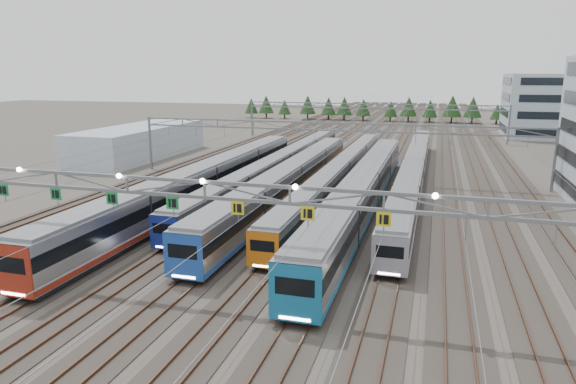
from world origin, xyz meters
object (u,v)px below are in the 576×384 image
(gantry_near, at_px, (203,193))
(depot_bldg_north, at_px, (557,106))
(west_shed, at_px, (140,142))
(train_a, at_px, (205,182))
(gantry_far, at_px, (372,110))
(train_e, at_px, (364,189))
(train_f, at_px, (414,170))
(train_d, at_px, (340,173))
(train_c, at_px, (290,181))
(train_b, at_px, (281,165))
(gantry_mid, at_px, (331,133))

(gantry_near, xyz_separation_m, depot_bldg_north, (39.70, 101.03, 0.03))
(depot_bldg_north, relative_size, west_shed, 0.73)
(train_a, height_order, gantry_far, gantry_far)
(train_a, distance_m, gantry_near, 26.54)
(train_e, height_order, train_f, train_e)
(train_a, xyz_separation_m, west_shed, (-24.67, 26.16, 0.35))
(train_a, height_order, west_shed, west_shed)
(train_e, bearing_deg, train_f, 73.03)
(gantry_near, bearing_deg, gantry_far, 89.97)
(gantry_far, xyz_separation_m, west_shed, (-35.92, -35.37, -3.72))
(gantry_near, height_order, depot_bldg_north, depot_bldg_north)
(train_d, bearing_deg, gantry_near, -93.74)
(train_a, relative_size, train_c, 1.07)
(train_c, distance_m, train_d, 8.91)
(train_c, bearing_deg, train_a, -156.86)
(train_c, height_order, west_shed, west_shed)
(west_shed, bearing_deg, train_f, -12.14)
(train_c, bearing_deg, train_b, 111.40)
(train_a, xyz_separation_m, train_b, (4.50, 15.33, -0.41))
(train_b, relative_size, train_c, 1.23)
(train_f, bearing_deg, train_b, -177.81)
(train_c, relative_size, west_shed, 1.77)
(train_c, xyz_separation_m, train_e, (9.00, -2.58, 0.12))
(gantry_far, height_order, depot_bldg_north, depot_bldg_north)
(gantry_far, bearing_deg, west_shed, -135.44)
(train_c, distance_m, gantry_near, 27.95)
(train_b, height_order, train_c, train_c)
(train_a, height_order, train_c, train_a)
(train_a, distance_m, depot_bldg_north, 92.80)
(gantry_mid, bearing_deg, gantry_far, 90.00)
(train_a, xyz_separation_m, train_d, (13.50, 11.53, -0.42))
(gantry_far, distance_m, depot_bldg_north, 42.74)
(depot_bldg_north, bearing_deg, gantry_near, -111.46)
(train_a, height_order, train_d, train_a)
(train_b, relative_size, train_d, 1.07)
(train_f, bearing_deg, train_a, -144.56)
(train_e, xyz_separation_m, depot_bldg_north, (32.91, 76.18, 4.81))
(gantry_far, relative_size, west_shed, 1.88)
(gantry_near, relative_size, gantry_mid, 1.00)
(train_b, distance_m, train_f, 18.01)
(train_c, xyz_separation_m, depot_bldg_north, (41.91, 73.60, 4.93))
(train_f, xyz_separation_m, west_shed, (-47.17, 10.15, 0.70))
(gantry_far, height_order, west_shed, gantry_far)
(gantry_near, relative_size, west_shed, 1.88)
(gantry_near, distance_m, west_shed, 61.49)
(train_c, bearing_deg, train_f, 42.03)
(train_f, distance_m, gantry_far, 47.10)
(train_b, relative_size, gantry_near, 1.16)
(train_b, height_order, train_f, train_f)
(train_b, bearing_deg, train_f, 2.19)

